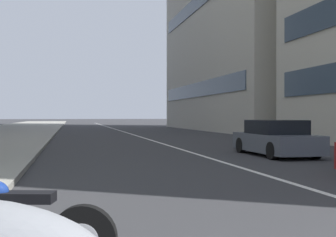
{
  "coord_description": "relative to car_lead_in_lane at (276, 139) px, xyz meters",
  "views": [
    {
      "loc": [
        -1.79,
        4.83,
        1.52
      ],
      "look_at": [
        11.34,
        1.9,
        1.43
      ],
      "focal_mm": 46.47,
      "sensor_mm": 36.0,
      "label": 1
    }
  ],
  "objects": [
    {
      "name": "car_lead_in_lane",
      "position": [
        0.0,
        0.0,
        0.0
      ],
      "size": [
        4.37,
        1.89,
        1.35
      ],
      "rotation": [
        0.0,
        0.0,
        -0.01
      ],
      "color": "#4C515B",
      "rests_on": "ground"
    },
    {
      "name": "lane_centre_stripe",
      "position": [
        21.58,
        2.77,
        -0.63
      ],
      "size": [
        110.0,
        0.16,
        0.01
      ],
      "primitive_type": "cube",
      "color": "silver",
      "rests_on": "ground"
    }
  ]
}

